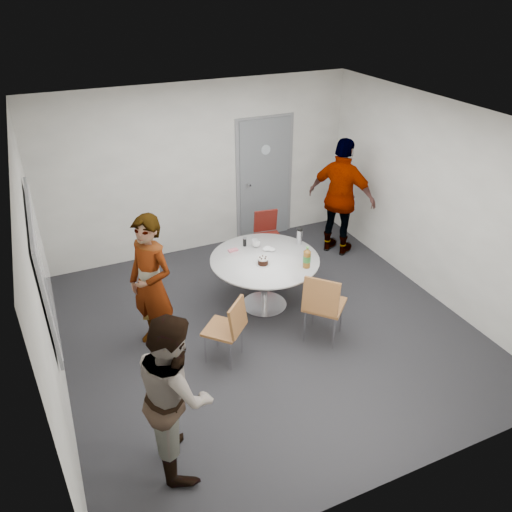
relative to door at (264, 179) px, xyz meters
name	(u,v)px	position (x,y,z in m)	size (l,w,h in m)	color
floor	(267,328)	(-1.10, -2.48, -1.03)	(5.00, 5.00, 0.00)	black
ceiling	(270,122)	(-1.10, -2.48, 1.67)	(5.00, 5.00, 0.00)	silver
wall_back	(201,170)	(-1.10, 0.02, 0.32)	(5.00, 5.00, 0.00)	beige
wall_left	(42,284)	(-3.60, -2.48, 0.32)	(5.00, 5.00, 0.00)	beige
wall_right	(436,202)	(1.40, -2.48, 0.32)	(5.00, 5.00, 0.00)	beige
wall_front	(406,373)	(-1.10, -4.98, 0.32)	(5.00, 5.00, 0.00)	beige
door	(264,179)	(0.00, 0.00, 0.00)	(1.02, 0.17, 2.12)	slate
whiteboard	(42,265)	(-3.56, -2.28, 0.42)	(0.04, 1.90, 1.25)	gray
table	(267,265)	(-0.89, -2.00, -0.37)	(1.45, 1.45, 1.05)	silver
chair_near_left	(229,325)	(-1.76, -2.85, -0.51)	(0.59, 0.59, 0.85)	brown
chair_near_right	(323,302)	(-0.60, -2.98, -0.43)	(0.67, 0.67, 0.97)	brown
chair_far	(267,231)	(-0.33, -0.83, -0.53)	(0.44, 0.47, 0.83)	maroon
person_main	(151,285)	(-2.47, -2.20, -0.15)	(0.64, 0.42, 1.75)	#A5C6EA
person_left	(176,392)	(-2.68, -3.93, -0.20)	(0.80, 0.62, 1.65)	white
person_right	(341,198)	(0.85, -1.06, -0.07)	(1.12, 0.47, 1.91)	black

